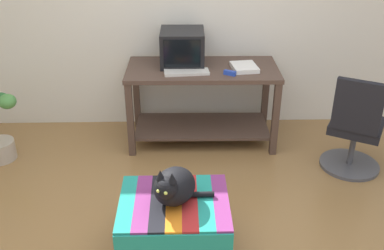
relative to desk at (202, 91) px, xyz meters
The scene contains 8 objects.
desk is the anchor object (origin of this frame).
tv_monitor 0.45m from the desk, 150.50° to the left, with size 0.41×0.42×0.32m.
keyboard 0.33m from the desk, 135.82° to the right, with size 0.40×0.15×0.02m, color beige.
book 0.46m from the desk, ahead, with size 0.22×0.26×0.04m, color white.
ottoman_with_blanket 1.63m from the desk, 99.05° to the right, with size 0.71×0.60×0.43m.
cat 1.61m from the desk, 98.99° to the right, with size 0.43×0.38×0.29m.
office_chair 1.41m from the desk, 24.48° to the right, with size 0.57×0.57×0.89m.
stapler 0.40m from the desk, 39.91° to the right, with size 0.04×0.11×0.04m, color #2342B7.
Camera 1 is at (-0.00, -2.28, 2.18)m, focal length 41.50 mm.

